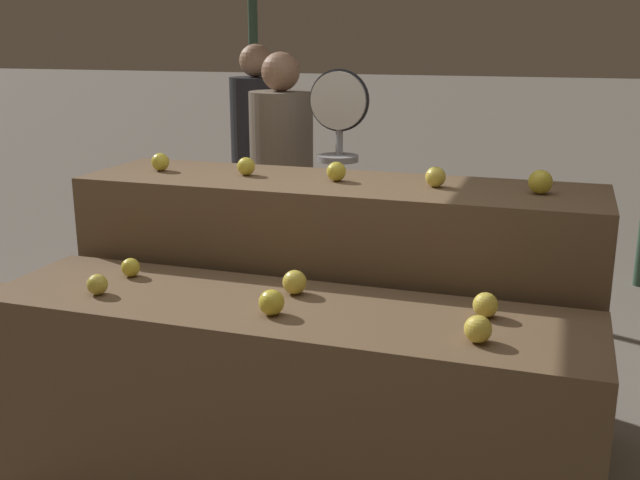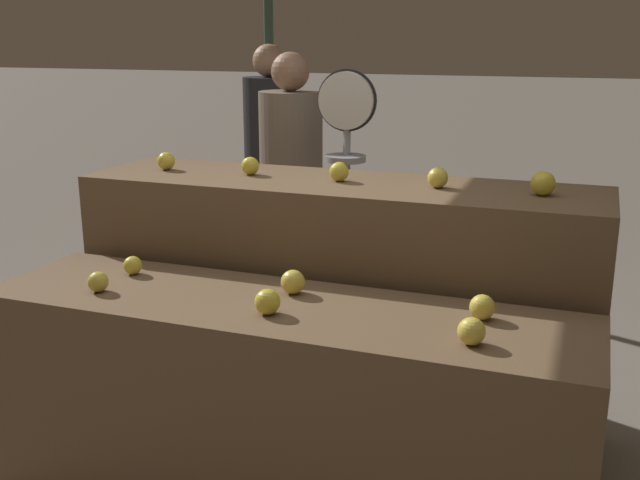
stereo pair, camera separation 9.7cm
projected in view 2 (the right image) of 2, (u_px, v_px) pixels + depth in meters
display_counter_front at (281, 407)px, 2.60m from camera, size 2.08×0.55×0.76m
display_counter_back at (338, 308)px, 3.10m from camera, size 2.08×0.55×1.07m
apple_front_0 at (98, 282)px, 2.62m from camera, size 0.07×0.07×0.07m
apple_front_1 at (267, 302)px, 2.40m from camera, size 0.08×0.08×0.08m
apple_front_2 at (472, 331)px, 2.17m from camera, size 0.08×0.08×0.08m
apple_front_3 at (133, 265)px, 2.81m from camera, size 0.07×0.07×0.07m
apple_front_4 at (293, 282)px, 2.60m from camera, size 0.09×0.09×0.09m
apple_front_5 at (482, 307)px, 2.36m from camera, size 0.08×0.08×0.08m
apple_back_0 at (166, 161)px, 3.21m from camera, size 0.08×0.08×0.08m
apple_back_1 at (250, 166)px, 3.09m from camera, size 0.07×0.07×0.07m
apple_back_2 at (339, 172)px, 2.95m from camera, size 0.08×0.08×0.08m
apple_back_3 at (438, 178)px, 2.83m from camera, size 0.08×0.08×0.08m
apple_back_4 at (543, 184)px, 2.69m from camera, size 0.09×0.09×0.09m
produce_scale at (346, 153)px, 3.63m from camera, size 0.30×0.20×1.48m
person_vendor_at_scale at (291, 176)px, 4.05m from camera, size 0.45×0.45×1.55m
person_customer_left at (270, 149)px, 4.91m from camera, size 0.39×0.39×1.58m
wooden_crate_side at (19, 347)px, 3.46m from camera, size 0.47×0.47×0.47m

